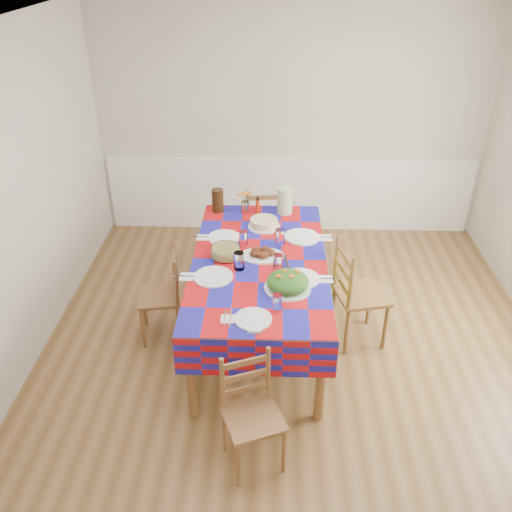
% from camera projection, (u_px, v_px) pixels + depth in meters
% --- Properties ---
extents(room, '(4.58, 5.08, 2.78)m').
position_uv_depth(room, '(300.00, 222.00, 4.06)').
color(room, brown).
rests_on(room, ground).
extents(wainscot, '(4.41, 0.06, 0.92)m').
position_uv_depth(wainscot, '(289.00, 193.00, 6.64)').
color(wainscot, white).
rests_on(wainscot, room).
extents(dining_table, '(1.15, 2.13, 0.83)m').
position_uv_depth(dining_table, '(259.00, 268.00, 4.66)').
color(dining_table, brown).
rests_on(dining_table, room).
extents(setting_near_head, '(0.44, 0.30, 0.13)m').
position_uv_depth(setting_near_head, '(261.00, 313.00, 3.91)').
color(setting_near_head, white).
rests_on(setting_near_head, dining_table).
extents(setting_left_near, '(0.58, 0.35, 0.15)m').
position_uv_depth(setting_left_near, '(222.00, 271.00, 4.39)').
color(setting_left_near, white).
rests_on(setting_left_near, dining_table).
extents(setting_left_far, '(0.54, 0.32, 0.14)m').
position_uv_depth(setting_left_far, '(230.00, 238.00, 4.87)').
color(setting_left_far, white).
rests_on(setting_left_far, dining_table).
extents(setting_right_near, '(0.56, 0.32, 0.14)m').
position_uv_depth(setting_right_near, '(294.00, 272.00, 4.37)').
color(setting_right_near, white).
rests_on(setting_right_near, dining_table).
extents(setting_right_far, '(0.60, 0.35, 0.15)m').
position_uv_depth(setting_right_far, '(295.00, 237.00, 4.88)').
color(setting_right_far, white).
rests_on(setting_right_far, dining_table).
extents(meat_platter, '(0.38, 0.27, 0.07)m').
position_uv_depth(meat_platter, '(262.00, 254.00, 4.63)').
color(meat_platter, white).
rests_on(meat_platter, dining_table).
extents(salad_platter, '(0.37, 0.37, 0.15)m').
position_uv_depth(salad_platter, '(288.00, 283.00, 4.19)').
color(salad_platter, white).
rests_on(salad_platter, dining_table).
extents(pasta_bowl, '(0.26, 0.26, 0.09)m').
position_uv_depth(pasta_bowl, '(226.00, 252.00, 4.62)').
color(pasta_bowl, white).
rests_on(pasta_bowl, dining_table).
extents(cake, '(0.30, 0.30, 0.08)m').
position_uv_depth(cake, '(264.00, 223.00, 5.10)').
color(cake, white).
rests_on(cake, dining_table).
extents(serving_utensils, '(0.15, 0.34, 0.01)m').
position_uv_depth(serving_utensils, '(284.00, 266.00, 4.51)').
color(serving_utensils, black).
rests_on(serving_utensils, dining_table).
extents(flower_vase, '(0.15, 0.12, 0.24)m').
position_uv_depth(flower_vase, '(245.00, 204.00, 5.33)').
color(flower_vase, white).
rests_on(flower_vase, dining_table).
extents(hot_sauce, '(0.04, 0.04, 0.17)m').
position_uv_depth(hot_sauce, '(258.00, 205.00, 5.35)').
color(hot_sauce, red).
rests_on(hot_sauce, dining_table).
extents(green_pitcher, '(0.15, 0.15, 0.26)m').
position_uv_depth(green_pitcher, '(285.00, 200.00, 5.32)').
color(green_pitcher, '#B3CE91').
rests_on(green_pitcher, dining_table).
extents(tea_pitcher, '(0.12, 0.12, 0.23)m').
position_uv_depth(tea_pitcher, '(218.00, 200.00, 5.36)').
color(tea_pitcher, black).
rests_on(tea_pitcher, dining_table).
extents(name_card, '(0.10, 0.03, 0.02)m').
position_uv_depth(name_card, '(255.00, 331.00, 3.75)').
color(name_card, white).
rests_on(name_card, dining_table).
extents(chair_near, '(0.48, 0.47, 0.86)m').
position_uv_depth(chair_near, '(252.00, 414.00, 3.65)').
color(chair_near, brown).
rests_on(chair_near, room).
extents(chair_far, '(0.46, 0.44, 0.94)m').
position_uv_depth(chair_far, '(263.00, 225.00, 5.96)').
color(chair_far, brown).
rests_on(chair_far, room).
extents(chair_left, '(0.43, 0.44, 0.87)m').
position_uv_depth(chair_left, '(163.00, 295.00, 4.84)').
color(chair_left, brown).
rests_on(chair_left, room).
extents(chair_right, '(0.51, 0.52, 0.99)m').
position_uv_depth(chair_right, '(356.00, 295.00, 4.75)').
color(chair_right, brown).
rests_on(chair_right, room).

